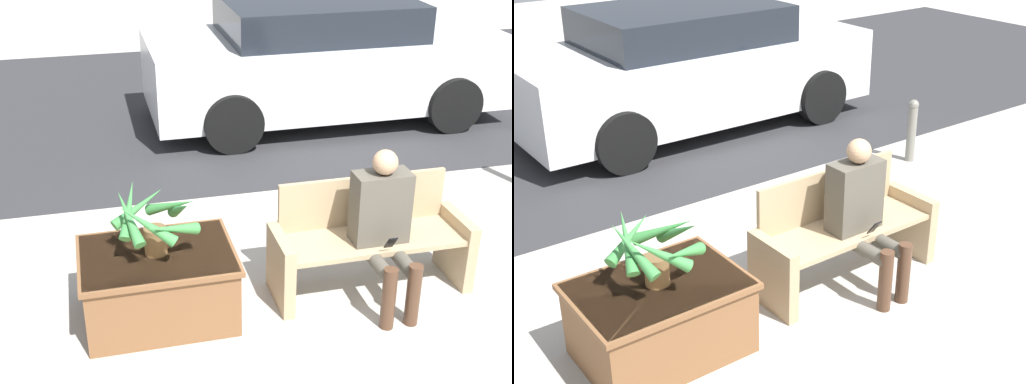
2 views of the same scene
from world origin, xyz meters
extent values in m
plane|color=#ADA89E|center=(0.00, 0.00, 0.00)|extent=(30.00, 30.00, 0.00)
cube|color=#2D2D30|center=(0.00, 5.71, 0.00)|extent=(20.00, 6.00, 0.01)
cube|color=tan|center=(-0.49, 0.77, 0.28)|extent=(0.09, 0.53, 0.56)
cube|color=tan|center=(0.98, 0.77, 0.28)|extent=(0.09, 0.53, 0.56)
cube|color=tan|center=(0.24, 0.77, 0.44)|extent=(1.38, 0.48, 0.04)
cube|color=tan|center=(0.24, 1.01, 0.67)|extent=(1.38, 0.04, 0.41)
cube|color=#4C473D|center=(0.27, 0.73, 0.74)|extent=(0.43, 0.22, 0.56)
sphere|color=tan|center=(0.27, 0.71, 1.12)|extent=(0.19, 0.19, 0.19)
cylinder|color=#4C473D|center=(0.17, 0.49, 0.41)|extent=(0.11, 0.47, 0.11)
cylinder|color=#4C473D|center=(0.37, 0.49, 0.41)|extent=(0.11, 0.47, 0.11)
cylinder|color=#472D1E|center=(0.17, 0.25, 0.25)|extent=(0.10, 0.10, 0.49)
cylinder|color=#472D1E|center=(0.37, 0.25, 0.25)|extent=(0.10, 0.10, 0.49)
cube|color=black|center=(0.27, 0.50, 0.56)|extent=(0.07, 0.09, 0.12)
cube|color=brown|center=(-1.42, 0.79, 0.27)|extent=(1.08, 0.78, 0.55)
cube|color=brown|center=(-1.42, 0.79, 0.53)|extent=(1.13, 0.83, 0.04)
cylinder|color=brown|center=(-1.42, 0.79, 0.65)|extent=(0.16, 0.16, 0.21)
cone|color=#387F3D|center=(-1.23, 0.82, 0.87)|extent=(0.15, 0.44, 0.30)
cone|color=#387F3D|center=(-1.28, 0.94, 0.84)|extent=(0.38, 0.37, 0.25)
cone|color=#387F3D|center=(-1.51, 0.98, 0.84)|extent=(0.44, 0.28, 0.25)
cone|color=#387F3D|center=(-1.59, 0.84, 0.89)|extent=(0.20, 0.41, 0.35)
cone|color=#387F3D|center=(-1.60, 0.74, 0.88)|extent=(0.20, 0.42, 0.33)
cone|color=#387F3D|center=(-1.48, 0.62, 0.88)|extent=(0.43, 0.23, 0.32)
cone|color=#387F3D|center=(-1.32, 0.61, 0.83)|extent=(0.44, 0.30, 0.23)
cube|color=silver|center=(1.20, 4.72, 0.66)|extent=(4.47, 1.80, 0.88)
cube|color=black|center=(1.09, 4.72, 1.32)|extent=(2.33, 1.66, 0.43)
cylinder|color=black|center=(2.59, 3.82, 0.35)|extent=(0.69, 0.18, 0.69)
cylinder|color=black|center=(2.59, 5.62, 0.35)|extent=(0.69, 0.18, 0.69)
cylinder|color=black|center=(-0.19, 3.82, 0.35)|extent=(0.69, 0.18, 0.69)
cylinder|color=black|center=(-0.19, 5.62, 0.35)|extent=(0.69, 0.18, 0.69)
cylinder|color=slate|center=(2.55, 2.22, 0.31)|extent=(0.10, 0.10, 0.63)
sphere|color=slate|center=(2.55, 2.22, 0.66)|extent=(0.11, 0.11, 0.11)
camera|label=1|loc=(-1.80, -3.68, 3.16)|focal=50.00mm
camera|label=2|loc=(-3.22, -2.87, 3.06)|focal=50.00mm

